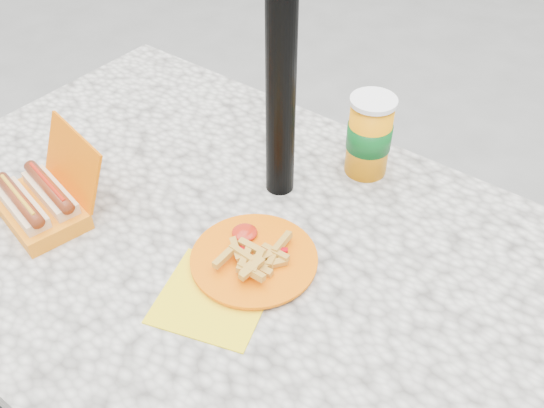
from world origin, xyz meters
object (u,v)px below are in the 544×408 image
Objects in this scene: fries_plate at (251,261)px; soda_cup at (369,136)px; umbrella_pole at (282,1)px; hotdog_box at (41,202)px.

soda_cup is (0.02, 0.32, 0.07)m from fries_plate.
umbrella_pole reaches higher than hotdog_box.
soda_cup is at bearing 86.80° from fries_plate.
fries_plate is (0.08, -0.18, -0.34)m from umbrella_pole.
umbrella_pole is at bearing -125.77° from soda_cup.
hotdog_box is at bearing -161.09° from fries_plate.
soda_cup is at bearing 62.14° from hotdog_box.
hotdog_box is 0.38m from fries_plate.
hotdog_box is at bearing -132.12° from umbrella_pole.
fries_plate is at bearing -66.43° from umbrella_pole.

